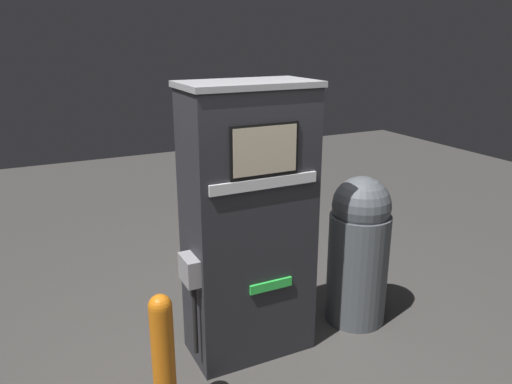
{
  "coord_description": "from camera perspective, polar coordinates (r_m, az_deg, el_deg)",
  "views": [
    {
      "loc": [
        -1.43,
        -2.77,
        2.31
      ],
      "look_at": [
        0.0,
        0.12,
        1.29
      ],
      "focal_mm": 35.0,
      "sensor_mm": 36.0,
      "label": 1
    }
  ],
  "objects": [
    {
      "name": "safety_bollard",
      "position": [
        3.21,
        -10.55,
        -17.97
      ],
      "size": [
        0.14,
        0.14,
        0.88
      ],
      "color": "orange",
      "rests_on": "ground_plane"
    },
    {
      "name": "gas_pump",
      "position": [
        3.58,
        -0.88,
        -3.69
      ],
      "size": [
        0.99,
        0.52,
        2.02
      ],
      "color": "#28282D",
      "rests_on": "ground_plane"
    },
    {
      "name": "ground_plane",
      "position": [
        3.89,
        0.84,
        -18.96
      ],
      "size": [
        14.0,
        14.0,
        0.0
      ],
      "primitive_type": "plane",
      "color": "#423F3D"
    },
    {
      "name": "trash_bin",
      "position": [
        4.18,
        11.64,
        -6.41
      ],
      "size": [
        0.5,
        0.5,
        1.25
      ],
      "color": "#51565B",
      "rests_on": "ground_plane"
    }
  ]
}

